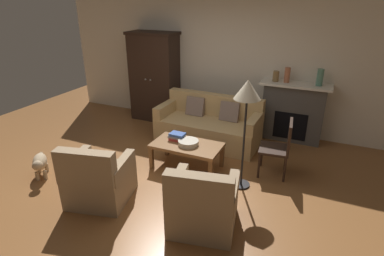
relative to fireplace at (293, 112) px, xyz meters
name	(u,v)px	position (x,y,z in m)	size (l,w,h in m)	color
ground_plane	(163,179)	(-1.55, -2.30, -0.57)	(9.60, 9.60, 0.00)	brown
back_wall	(221,59)	(-1.55, 0.25, 0.83)	(7.20, 0.10, 2.80)	silver
fireplace	(293,112)	(0.00, 0.00, 0.00)	(1.26, 0.48, 1.12)	#4C4947
armoire	(155,77)	(-2.95, -0.08, 0.39)	(1.06, 0.57, 1.91)	black
couch	(209,126)	(-1.41, -0.73, -0.25)	(1.94, 0.89, 0.86)	tan
coffee_table	(187,147)	(-1.37, -1.81, -0.20)	(1.10, 0.60, 0.42)	brown
fruit_bowl	(188,143)	(-1.34, -1.83, -0.11)	(0.33, 0.33, 0.08)	beige
book_stack	(177,137)	(-1.58, -1.74, -0.09)	(0.26, 0.19, 0.12)	#B73833
mantel_vase_bronze	(276,76)	(-0.38, -0.02, 0.65)	(0.11, 0.11, 0.19)	olive
mantel_vase_terracotta	(287,75)	(-0.18, -0.02, 0.69)	(0.10, 0.10, 0.28)	#A86042
mantel_vase_jade	(320,77)	(0.38, -0.02, 0.70)	(0.11, 0.11, 0.30)	slate
armchair_near_left	(98,180)	(-2.08, -3.11, -0.25)	(0.92, 0.92, 0.88)	#997F60
armchair_near_right	(203,205)	(-0.59, -3.04, -0.25)	(0.90, 0.90, 0.88)	#997F60
side_chair_wooden	(281,145)	(0.02, -1.43, -0.06)	(0.49, 0.49, 0.90)	black
floor_lamp	(247,96)	(-0.42, -1.96, 0.81)	(0.36, 0.36, 1.60)	black
dog	(40,163)	(-3.30, -3.00, -0.32)	(0.45, 0.47, 0.39)	tan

